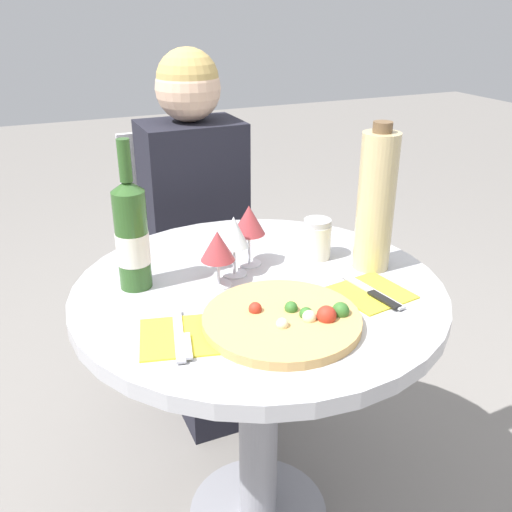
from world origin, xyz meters
name	(u,v)px	position (x,y,z in m)	size (l,w,h in m)	color
dining_table	(258,342)	(0.00, 0.00, 0.58)	(0.85, 0.85, 0.73)	gray
chair_behind_diner	(191,265)	(0.06, 0.75, 0.45)	(0.40, 0.40, 0.92)	silver
seated_diner	(203,252)	(0.06, 0.60, 0.56)	(0.32, 0.46, 1.20)	black
pizza_large	(284,320)	(-0.02, -0.18, 0.75)	(0.32, 0.32, 0.05)	tan
wine_bottle	(132,235)	(-0.26, 0.11, 0.86)	(0.07, 0.07, 0.34)	#2D5623
tall_carafe	(376,202)	(0.29, -0.02, 0.90)	(0.09, 0.09, 0.35)	tan
sugar_shaker	(317,239)	(0.20, 0.08, 0.78)	(0.07, 0.07, 0.10)	silver
wine_glass_center	(234,233)	(-0.03, 0.08, 0.84)	(0.07, 0.07, 0.15)	silver
wine_glass_back_right	(249,221)	(0.02, 0.11, 0.85)	(0.08, 0.08, 0.15)	silver
wine_glass_front_left	(218,247)	(-0.08, 0.04, 0.83)	(0.08, 0.08, 0.13)	silver
place_setting_left	(179,337)	(-0.23, -0.14, 0.74)	(0.18, 0.19, 0.01)	yellow
place_setting_right	(372,293)	(0.21, -0.14, 0.74)	(0.17, 0.19, 0.01)	yellow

